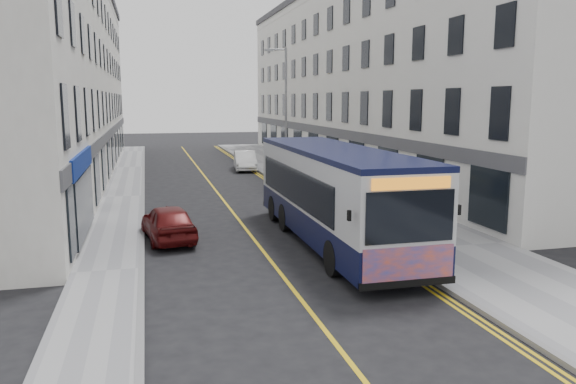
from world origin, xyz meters
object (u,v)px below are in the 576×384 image
streetlamp (285,112)px  car_white (245,161)px  city_bus (334,192)px  pedestrian_near (335,179)px  car_maroon (168,222)px  pedestrian_far (325,174)px  bicycle (380,215)px

streetlamp → car_white: (-0.97, 8.12, -3.69)m
city_bus → pedestrian_near: (3.21, 9.31, -0.94)m
car_white → car_maroon: size_ratio=1.07×
pedestrian_far → car_white: 10.40m
streetlamp → pedestrian_far: (1.93, -1.86, -3.47)m
city_bus → car_white: city_bus is taller
car_white → pedestrian_near: bearing=-72.0°
car_maroon → car_white: bearing=-115.4°
streetlamp → car_white: size_ratio=1.91×
car_maroon → city_bus: bearing=153.2°
streetlamp → pedestrian_near: streetlamp is taller
streetlamp → car_maroon: bearing=-122.0°
bicycle → car_maroon: (-8.03, 0.67, -0.00)m
pedestrian_far → streetlamp: bearing=130.1°
city_bus → bicycle: (2.33, 1.29, -1.20)m
pedestrian_near → streetlamp: bearing=100.6°
streetlamp → car_white: bearing=96.8°
city_bus → bicycle: size_ratio=5.60×
streetlamp → city_bus: (-1.52, -13.49, -2.51)m
pedestrian_far → car_white: pedestrian_far is taller
streetlamp → city_bus: 13.81m
streetlamp → car_white: 8.97m
streetlamp → pedestrian_far: bearing=-44.0°
bicycle → pedestrian_far: size_ratio=1.32×
streetlamp → bicycle: 12.78m
car_maroon → bicycle: bearing=167.5°
streetlamp → pedestrian_near: 5.68m
pedestrian_near → car_maroon: bearing=-151.7°
bicycle → car_maroon: 8.06m
bicycle → car_white: 20.40m
pedestrian_near → car_white: 12.59m
streetlamp → city_bus: bearing=-96.4°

